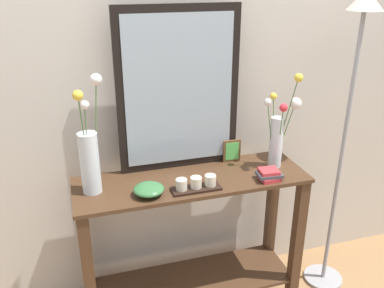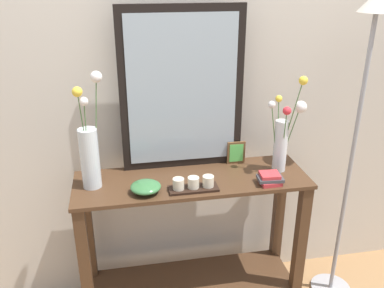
% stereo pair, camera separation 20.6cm
% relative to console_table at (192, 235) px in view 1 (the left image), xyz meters
% --- Properties ---
extents(wall_back, '(6.40, 0.08, 2.70)m').
position_rel_console_table_xyz_m(wall_back, '(0.00, 0.32, 0.84)').
color(wall_back, beige).
rests_on(wall_back, ground).
extents(console_table, '(1.21, 0.39, 0.86)m').
position_rel_console_table_xyz_m(console_table, '(0.00, 0.00, 0.00)').
color(console_table, '#472D1C').
rests_on(console_table, ground).
extents(mirror_leaning, '(0.64, 0.03, 0.85)m').
position_rel_console_table_xyz_m(mirror_leaning, '(-0.02, 0.16, 0.78)').
color(mirror_leaning, black).
rests_on(mirror_leaning, console_table).
extents(tall_vase_left, '(0.14, 0.11, 0.58)m').
position_rel_console_table_xyz_m(tall_vase_left, '(-0.50, 0.01, 0.54)').
color(tall_vase_left, silver).
rests_on(tall_vase_left, console_table).
extents(vase_right, '(0.19, 0.16, 0.53)m').
position_rel_console_table_xyz_m(vase_right, '(0.49, 0.00, 0.56)').
color(vase_right, silver).
rests_on(vase_right, console_table).
extents(candle_tray, '(0.24, 0.09, 0.07)m').
position_rel_console_table_xyz_m(candle_tray, '(-0.02, -0.12, 0.38)').
color(candle_tray, black).
rests_on(candle_tray, console_table).
extents(picture_frame_small, '(0.10, 0.01, 0.13)m').
position_rel_console_table_xyz_m(picture_frame_small, '(0.27, 0.14, 0.41)').
color(picture_frame_small, brown).
rests_on(picture_frame_small, console_table).
extents(decorative_bowl, '(0.15, 0.15, 0.05)m').
position_rel_console_table_xyz_m(decorative_bowl, '(-0.25, -0.10, 0.38)').
color(decorative_bowl, '#38703D').
rests_on(decorative_bowl, console_table).
extents(book_stack, '(0.13, 0.10, 0.06)m').
position_rel_console_table_xyz_m(book_stack, '(0.38, -0.13, 0.38)').
color(book_stack, '#C63338').
rests_on(book_stack, console_table).
extents(floor_lamp, '(0.24, 0.24, 1.77)m').
position_rel_console_table_xyz_m(floor_lamp, '(0.88, -0.02, 0.69)').
color(floor_lamp, '#9E9EA3').
rests_on(floor_lamp, ground).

